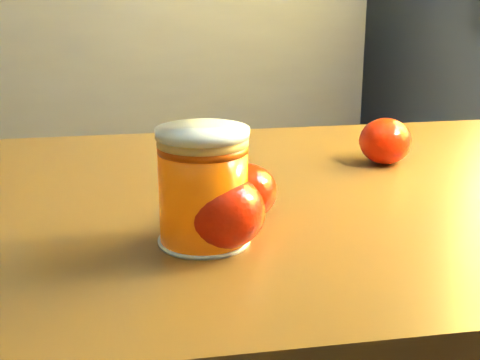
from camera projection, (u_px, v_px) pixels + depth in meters
name	position (u px, v px, depth m)	size (l,w,h in m)	color
table	(315.00, 261.00, 0.78)	(0.99, 0.77, 0.68)	brown
juice_glass	(203.00, 187.00, 0.59)	(0.08, 0.08, 0.10)	#E35304
orange_front	(245.00, 191.00, 0.66)	(0.06, 0.06, 0.06)	red
orange_back	(385.00, 141.00, 0.85)	(0.07, 0.07, 0.06)	red
orange_extra	(223.00, 212.00, 0.59)	(0.07, 0.07, 0.07)	red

